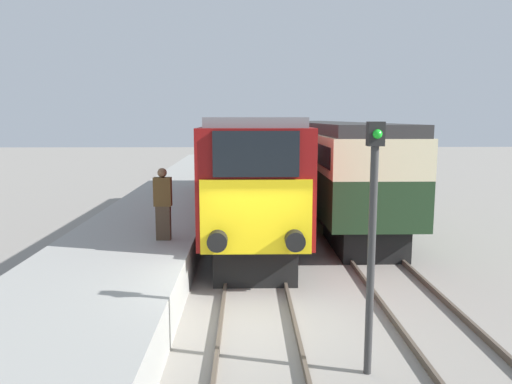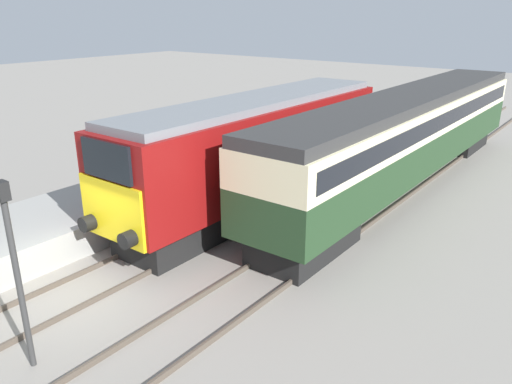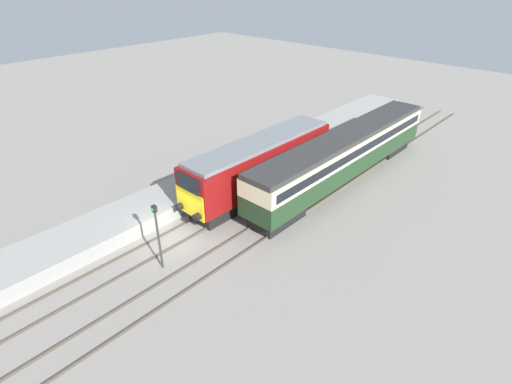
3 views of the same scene
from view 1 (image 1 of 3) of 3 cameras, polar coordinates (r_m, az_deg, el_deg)
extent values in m
plane|color=gray|center=(10.21, 0.17, -14.67)|extent=(120.00, 120.00, 0.00)
cube|color=gray|center=(18.01, -10.99, -3.04)|extent=(3.50, 50.00, 0.94)
cube|color=#4C4238|center=(14.93, -3.04, -6.86)|extent=(0.07, 60.00, 0.14)
cube|color=#4C4238|center=(14.95, 2.50, -6.84)|extent=(0.07, 60.00, 0.14)
cube|color=#4C4238|center=(15.20, 9.97, -6.70)|extent=(0.07, 60.00, 0.14)
cube|color=#4C4238|center=(15.54, 15.20, -6.54)|extent=(0.07, 60.00, 0.14)
cube|color=black|center=(13.83, -0.21, -6.25)|extent=(2.03, 4.00, 1.00)
cube|color=black|center=(21.32, -0.54, -1.02)|extent=(2.03, 4.00, 1.00)
cube|color=maroon|center=(17.28, -0.41, 3.09)|extent=(2.70, 12.65, 2.79)
cube|color=yellow|center=(11.06, 0.00, -2.89)|extent=(2.48, 0.10, 1.67)
cube|color=black|center=(10.87, 0.00, 4.37)|extent=(1.89, 0.10, 1.00)
cube|color=slate|center=(17.20, -0.42, 8.11)|extent=(2.38, 12.15, 0.24)
cylinder|color=black|center=(10.97, -4.44, -5.61)|extent=(0.44, 0.35, 0.44)
cylinder|color=black|center=(11.01, 4.48, -5.56)|extent=(0.44, 0.35, 0.44)
cube|color=black|center=(15.87, 12.10, -4.61)|extent=(1.89, 3.60, 0.95)
cube|color=black|center=(30.75, 5.63, 1.81)|extent=(1.89, 3.60, 0.95)
cube|color=#1E381E|center=(23.09, 7.89, 2.53)|extent=(2.70, 19.68, 1.41)
cube|color=beige|center=(23.00, 7.95, 5.65)|extent=(2.71, 19.68, 1.11)
cube|color=black|center=(23.00, 7.95, 5.65)|extent=(2.75, 18.90, 0.61)
cube|color=#2D2D2D|center=(22.98, 7.99, 7.49)|extent=(2.48, 19.68, 0.36)
cube|color=#473828|center=(12.91, -10.53, -3.47)|extent=(0.36, 0.24, 0.87)
cube|color=brown|center=(12.77, -10.62, 0.04)|extent=(0.44, 0.26, 0.73)
sphere|color=brown|center=(12.71, -10.68, 2.18)|extent=(0.24, 0.24, 0.24)
cylinder|color=#333333|center=(7.93, 13.01, -7.95)|extent=(0.12, 0.12, 3.60)
cube|color=black|center=(7.62, 13.50, 6.48)|extent=(0.24, 0.20, 0.36)
sphere|color=green|center=(7.52, 13.72, 6.45)|extent=(0.14, 0.14, 0.14)
camera|label=2|loc=(11.52, 72.96, 16.62)|focal=35.00mm
camera|label=3|loc=(20.06, 99.11, 30.17)|focal=28.00mm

